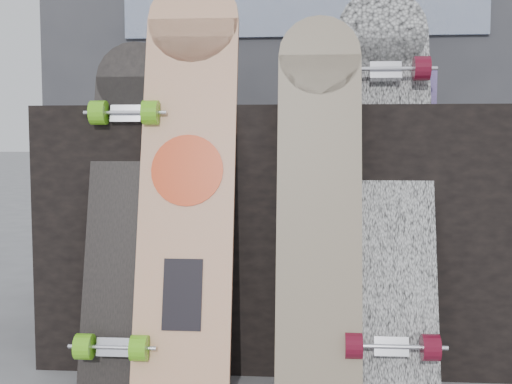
# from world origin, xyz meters

# --- Properties ---
(vendor_table) EXTENTS (1.60, 0.60, 0.80)m
(vendor_table) POSITION_xyz_m (0.00, 0.50, 0.40)
(vendor_table) COLOR black
(vendor_table) RESTS_ON ground
(booth) EXTENTS (2.40, 0.22, 2.20)m
(booth) POSITION_xyz_m (0.00, 1.35, 1.10)
(booth) COLOR #37373C
(booth) RESTS_ON ground
(merch_box_purple) EXTENTS (0.18, 0.12, 0.10)m
(merch_box_purple) POSITION_xyz_m (-0.40, 0.62, 0.85)
(merch_box_purple) COLOR #464083
(merch_box_purple) RESTS_ON vendor_table
(merch_box_small) EXTENTS (0.14, 0.14, 0.12)m
(merch_box_small) POSITION_xyz_m (0.34, 0.42, 0.86)
(merch_box_small) COLOR #464083
(merch_box_small) RESTS_ON vendor_table
(merch_box_flat) EXTENTS (0.22, 0.10, 0.06)m
(merch_box_flat) POSITION_xyz_m (0.05, 0.66, 0.83)
(merch_box_flat) COLOR #D1B78C
(merch_box_flat) RESTS_ON vendor_table
(longboard_geisha) EXTENTS (0.27, 0.31, 1.19)m
(longboard_geisha) POSITION_xyz_m (-0.32, 0.16, 0.63)
(longboard_geisha) COLOR #D3B48E
(longboard_geisha) RESTS_ON ground
(longboard_celtic) EXTENTS (0.23, 0.24, 1.05)m
(longboard_celtic) POSITION_xyz_m (0.05, 0.10, 0.56)
(longboard_celtic) COLOR #CDB28C
(longboard_celtic) RESTS_ON ground
(longboard_cascadia) EXTENTS (0.27, 0.41, 1.16)m
(longboard_cascadia) POSITION_xyz_m (0.24, 0.20, 0.60)
(longboard_cascadia) COLOR silver
(longboard_cascadia) RESTS_ON ground
(skateboard_dark) EXTENTS (0.22, 0.33, 1.00)m
(skateboard_dark) POSITION_xyz_m (-0.50, 0.16, 0.51)
(skateboard_dark) COLOR black
(skateboard_dark) RESTS_ON ground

